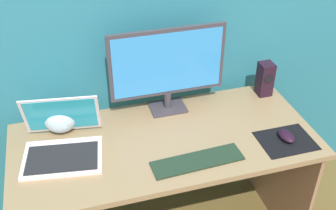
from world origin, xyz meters
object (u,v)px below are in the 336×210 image
object	(u,v)px
monitor	(168,67)
fishbowl	(60,116)
laptop	(62,143)
keyboard_external	(197,161)
speaker_right	(265,79)
mouse	(286,136)

from	to	relation	value
monitor	fishbowl	xyz separation A→B (m)	(-0.53, -0.03, -0.17)
laptop	keyboard_external	xyz separation A→B (m)	(0.55, -0.23, -0.04)
speaker_right	keyboard_external	xyz separation A→B (m)	(-0.52, -0.42, -0.09)
laptop	mouse	size ratio (longest dim) A/B	3.82
mouse	laptop	bearing A→B (deg)	164.36
monitor	speaker_right	world-z (taller)	monitor
fishbowl	keyboard_external	world-z (taller)	fishbowl
laptop	mouse	world-z (taller)	laptop
mouse	speaker_right	bearing A→B (deg)	74.42
monitor	keyboard_external	xyz separation A→B (m)	(0.01, -0.42, -0.24)
monitor	mouse	xyz separation A→B (m)	(0.46, -0.40, -0.22)
laptop	keyboard_external	bearing A→B (deg)	-22.75
speaker_right	mouse	bearing A→B (deg)	-101.39
monitor	fishbowl	world-z (taller)	monitor
fishbowl	keyboard_external	xyz separation A→B (m)	(0.54, -0.40, -0.07)
speaker_right	mouse	xyz separation A→B (m)	(-0.08, -0.39, -0.07)
laptop	keyboard_external	distance (m)	0.60
laptop	mouse	distance (m)	1.02
laptop	fishbowl	xyz separation A→B (m)	(0.01, 0.17, 0.03)
fishbowl	mouse	world-z (taller)	fishbowl
monitor	keyboard_external	world-z (taller)	monitor
keyboard_external	speaker_right	bearing A→B (deg)	35.89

